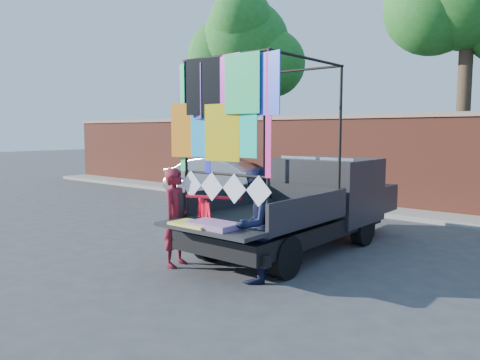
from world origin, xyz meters
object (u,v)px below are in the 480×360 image
Objects in this scene: pickup_truck at (313,202)px; sedan at (227,178)px; man at (255,225)px; woman at (176,217)px.

pickup_truck is 6.47m from sedan.
man reaches higher than sedan.
pickup_truck is at bearing -34.32° from woman.
woman reaches higher than sedan.
woman is at bearing -110.24° from pickup_truck.
pickup_truck reaches higher than sedan.
man is at bearing -96.62° from woman.
man is at bearing -78.61° from pickup_truck.
sedan is 7.61m from woman.
woman is 0.96× the size of man.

